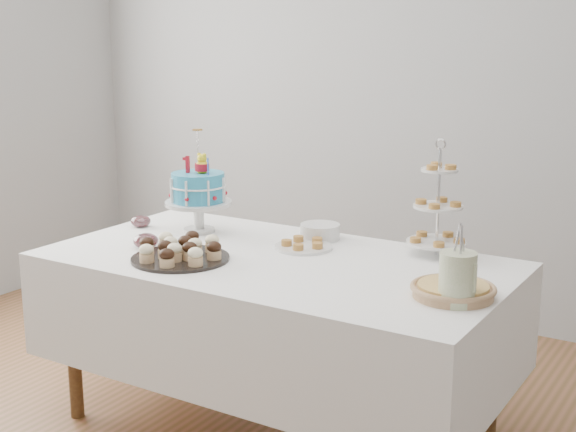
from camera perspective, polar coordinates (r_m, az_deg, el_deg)
The scene contains 11 objects.
walls at distance 2.95m, azimuth -4.09°, elevation 6.48°, with size 5.04×4.04×2.70m.
table at distance 3.38m, azimuth -0.88°, elevation -6.72°, with size 1.92×1.02×0.77m.
birthday_cake at distance 3.73m, azimuth -6.38°, elevation 0.81°, with size 0.31×0.31×0.48m.
cupcake_tray at distance 3.30m, azimuth -7.68°, elevation -2.37°, with size 0.40×0.40×0.09m.
pie at distance 2.89m, azimuth 11.66°, elevation -5.17°, with size 0.30×0.30×0.05m.
tiered_stand at distance 3.37m, azimuth 10.62°, elevation 0.63°, with size 0.25×0.25×0.49m.
plate_stack at distance 3.60m, azimuth 2.30°, elevation -1.12°, with size 0.18×0.18×0.07m.
pastry_plate at distance 3.45m, azimuth 1.11°, elevation -2.06°, with size 0.25×0.25×0.04m.
jam_bowl_a at distance 3.51m, azimuth -10.07°, elevation -1.77°, with size 0.11×0.11×0.07m.
jam_bowl_b at distance 3.89m, azimuth -10.43°, elevation -0.38°, with size 0.10×0.10×0.06m.
utensil_pitcher at distance 2.79m, azimuth 11.97°, elevation -4.24°, with size 0.13×0.13×0.28m.
Camera 1 is at (1.72, -2.38, 1.69)m, focal length 50.00 mm.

